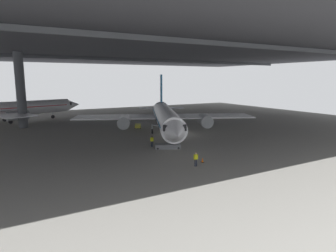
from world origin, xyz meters
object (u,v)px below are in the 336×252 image
airplane_distant (15,108)px  boarding_stairs (167,144)px  crew_worker_near_nose (196,158)px  airplane_main (166,117)px  traffic_cone_orange (202,160)px  baggage_tug (138,126)px  crew_worker_by_stairs (152,141)px

airplane_distant → boarding_stairs: bearing=-65.6°
crew_worker_near_nose → airplane_distant: size_ratio=0.05×
airplane_main → traffic_cone_orange: airplane_main is taller
airplane_main → baggage_tug: (-1.31, 9.81, -2.88)m
crew_worker_by_stairs → baggage_tug: bearing=73.7°
airplane_distant → baggage_tug: 32.01m
boarding_stairs → crew_worker_near_nose: 9.73m
boarding_stairs → baggage_tug: bearing=80.0°
airplane_main → crew_worker_by_stairs: (-6.18, -6.85, -2.43)m
crew_worker_near_nose → airplane_distant: (-17.40, 51.20, 2.30)m
airplane_distant → traffic_cone_orange: 53.79m
crew_worker_by_stairs → crew_worker_near_nose: bearing=-89.5°
airplane_main → baggage_tug: bearing=97.6°
boarding_stairs → crew_worker_by_stairs: 2.56m
crew_worker_by_stairs → airplane_distant: bearing=113.6°
airplane_main → crew_worker_by_stairs: size_ratio=19.86×
airplane_distant → crew_worker_near_nose: bearing=-71.2°
boarding_stairs → airplane_distant: (-18.88, 41.59, 2.55)m
boarding_stairs → crew_worker_near_nose: bearing=-98.8°
traffic_cone_orange → crew_worker_near_nose: bearing=-149.4°
airplane_main → baggage_tug: 10.31m
boarding_stairs → baggage_tug: (3.28, 18.65, -0.20)m
airplane_distant → traffic_cone_orange: airplane_distant is taller
boarding_stairs → crew_worker_by_stairs: bearing=128.7°
airplane_distant → baggage_tug: size_ratio=13.06×
airplane_main → airplane_distant: (-23.47, 32.75, -0.13)m
airplane_main → boarding_stairs: (-4.58, -8.84, -2.68)m
airplane_distant → baggage_tug: airplane_distant is taller
airplane_main → boarding_stairs: airplane_main is taller
crew_worker_by_stairs → boarding_stairs: bearing=-51.3°
crew_worker_by_stairs → airplane_distant: size_ratio=0.05×
airplane_main → baggage_tug: size_ratio=13.59×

